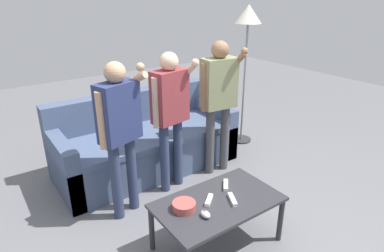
% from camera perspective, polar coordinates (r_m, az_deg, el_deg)
% --- Properties ---
extents(ground_plane, '(12.00, 12.00, 0.00)m').
position_cam_1_polar(ground_plane, '(3.04, 2.53, -17.46)').
color(ground_plane, slate).
extents(couch, '(2.03, 0.88, 0.85)m').
position_cam_1_polar(couch, '(3.88, -8.10, -2.93)').
color(couch, '#475675').
rests_on(couch, ground).
extents(coffee_table, '(0.98, 0.58, 0.42)m').
position_cam_1_polar(coffee_table, '(2.68, 4.49, -13.62)').
color(coffee_table, '#2D2D33').
rests_on(coffee_table, ground).
extents(snack_bowl, '(0.18, 0.18, 0.06)m').
position_cam_1_polar(snack_bowl, '(2.54, -1.38, -13.62)').
color(snack_bowl, '#B24C47').
rests_on(snack_bowl, coffee_table).
extents(game_remote_nunchuk, '(0.06, 0.09, 0.05)m').
position_cam_1_polar(game_remote_nunchuk, '(2.47, 2.35, -14.96)').
color(game_remote_nunchuk, white).
rests_on(game_remote_nunchuk, coffee_table).
extents(floor_lamp, '(0.32, 0.32, 1.79)m').
position_cam_1_polar(floor_lamp, '(4.28, 9.59, 16.61)').
color(floor_lamp, '#2D2D33').
rests_on(floor_lamp, ground).
extents(player_left, '(0.45, 0.28, 1.43)m').
position_cam_1_polar(player_left, '(2.86, -12.38, 0.39)').
color(player_left, '#2D3856').
rests_on(player_left, ground).
extents(player_center, '(0.45, 0.29, 1.43)m').
position_cam_1_polar(player_center, '(3.21, -3.76, 3.31)').
color(player_center, '#2D3856').
rests_on(player_center, ground).
extents(player_right, '(0.43, 0.33, 1.48)m').
position_cam_1_polar(player_right, '(3.54, 4.66, 5.65)').
color(player_right, '#47474C').
rests_on(player_right, ground).
extents(game_remote_wand_near, '(0.10, 0.16, 0.03)m').
position_cam_1_polar(game_remote_wand_near, '(2.65, 6.99, -12.47)').
color(game_remote_wand_near, white).
rests_on(game_remote_wand_near, coffee_table).
extents(game_remote_wand_far, '(0.14, 0.12, 0.03)m').
position_cam_1_polar(game_remote_wand_far, '(2.63, 2.95, -12.66)').
color(game_remote_wand_far, white).
rests_on(game_remote_wand_far, coffee_table).
extents(game_remote_wand_spare, '(0.13, 0.14, 0.03)m').
position_cam_1_polar(game_remote_wand_spare, '(2.82, 5.84, -10.10)').
color(game_remote_wand_spare, white).
rests_on(game_remote_wand_spare, coffee_table).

